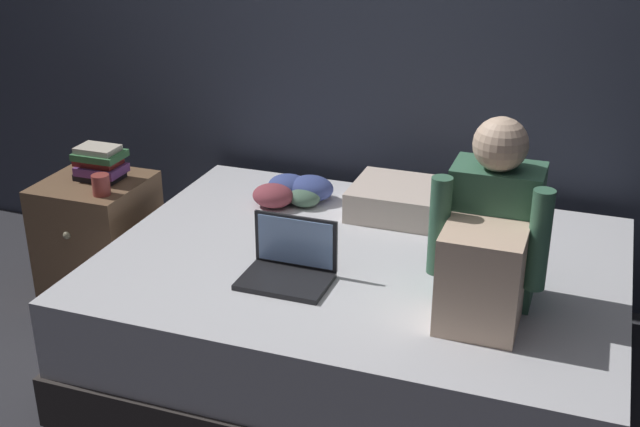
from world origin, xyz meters
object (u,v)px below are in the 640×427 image
bed (361,315)px  book_stack (100,163)px  pillow (418,202)px  laptop (288,265)px  nightstand (100,242)px  mug (101,185)px  person_sitting (489,240)px  clothes_pile (294,191)px

bed → book_stack: 1.36m
pillow → book_stack: (-1.38, -0.27, 0.10)m
laptop → nightstand: bearing=160.1°
laptop → bed: bearing=51.6°
mug → book_stack: bearing=124.4°
nightstand → laptop: (1.10, -0.40, 0.27)m
bed → nightstand: size_ratio=3.34×
person_sitting → mug: person_sitting is taller
laptop → clothes_pile: laptop is taller
nightstand → person_sitting: size_ratio=0.91×
laptop → book_stack: 1.16m
pillow → book_stack: book_stack is taller
bed → person_sitting: person_sitting is taller
book_stack → mug: 0.19m
laptop → mug: laptop is taller
pillow → nightstand: bearing=-167.7°
bed → pillow: bearing=76.5°
mug → clothes_pile: (0.72, 0.40, -0.08)m
bed → mug: size_ratio=22.22×
nightstand → person_sitting: person_sitting is taller
nightstand → mug: (0.13, -0.12, 0.34)m
bed → pillow: size_ratio=3.57×
person_sitting → book_stack: (-1.78, 0.40, -0.09)m
pillow → mug: (-1.28, -0.43, 0.07)m
laptop → mug: bearing=164.0°
person_sitting → book_stack: person_sitting is taller
person_sitting → mug: (-1.67, 0.24, -0.12)m
person_sitting → book_stack: 1.82m
person_sitting → laptop: bearing=-177.0°
person_sitting → laptop: person_sitting is taller
nightstand → person_sitting: 1.89m
book_stack → clothes_pile: size_ratio=0.66×
pillow → laptop: bearing=-113.7°
person_sitting → laptop: (-0.70, -0.04, -0.20)m
nightstand → person_sitting: (1.80, -0.36, 0.46)m
person_sitting → pillow: 0.80m
bed → laptop: bearing=-128.4°
bed → mug: bearing=178.9°
nightstand → book_stack: 0.38m
person_sitting → pillow: size_ratio=1.17×
laptop → clothes_pile: 0.72m
laptop → clothes_pile: (-0.24, 0.68, -0.00)m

